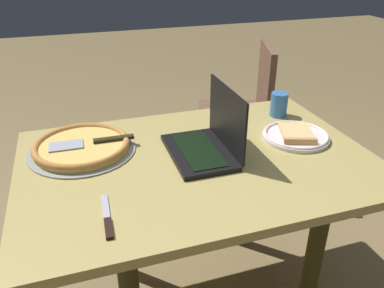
{
  "coord_description": "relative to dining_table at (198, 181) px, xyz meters",
  "views": [
    {
      "loc": [
        0.39,
        1.13,
        1.42
      ],
      "look_at": [
        0.03,
        0.02,
        0.81
      ],
      "focal_mm": 36.04,
      "sensor_mm": 36.0,
      "label": 1
    }
  ],
  "objects": [
    {
      "name": "dining_table",
      "position": [
        0.0,
        0.0,
        0.0
      ],
      "size": [
        1.24,
        0.84,
        0.74
      ],
      "color": "tan",
      "rests_on": "ground_plane"
    },
    {
      "name": "laptop",
      "position": [
        -0.05,
        -0.03,
        0.15
      ],
      "size": [
        0.21,
        0.32,
        0.24
      ],
      "color": "black",
      "rests_on": "dining_table"
    },
    {
      "name": "pizza_plate",
      "position": [
        -0.42,
        -0.03,
        0.11
      ],
      "size": [
        0.26,
        0.26,
        0.04
      ],
      "color": "white",
      "rests_on": "dining_table"
    },
    {
      "name": "pizza_tray",
      "position": [
        0.39,
        -0.18,
        0.12
      ],
      "size": [
        0.39,
        0.39,
        0.04
      ],
      "color": "#999B99",
      "rests_on": "dining_table"
    },
    {
      "name": "table_knife",
      "position": [
        0.35,
        0.25,
        0.1
      ],
      "size": [
        0.03,
        0.2,
        0.01
      ],
      "color": "#B5B5CA",
      "rests_on": "dining_table"
    },
    {
      "name": "drink_cup",
      "position": [
        -0.46,
        -0.25,
        0.15
      ],
      "size": [
        0.07,
        0.07,
        0.11
      ],
      "color": "#3873BB",
      "rests_on": "dining_table"
    },
    {
      "name": "chair_near",
      "position": [
        -0.62,
        -0.89,
        -0.12
      ],
      "size": [
        0.53,
        0.53,
        0.89
      ],
      "color": "brown",
      "rests_on": "ground_plane"
    }
  ]
}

